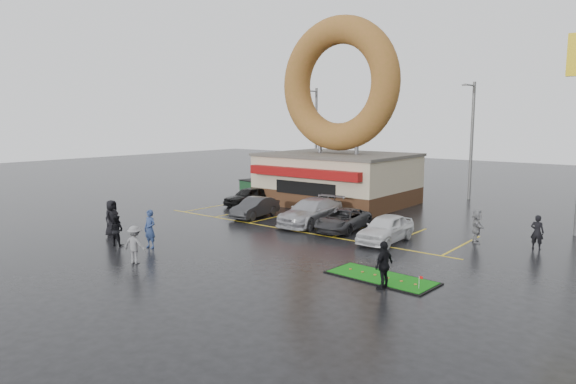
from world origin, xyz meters
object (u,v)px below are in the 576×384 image
Objects in this scene: person_blue at (150,229)px; dumpster at (252,189)px; car_grey at (343,220)px; putting_green at (381,278)px; car_dgrey at (255,208)px; streetlight_mid at (471,138)px; car_black at (249,196)px; person_cameraman at (384,265)px; streetlight_left at (316,135)px; car_white at (386,228)px; car_silver at (311,212)px; donut_shop at (338,143)px.

dumpster is (-7.36, 15.19, -0.28)m from person_blue.
car_grey reaches higher than putting_green.
person_blue reaches higher than car_dgrey.
streetlight_mid reaches higher than car_black.
person_cameraman is 1.50m from putting_green.
car_dgrey is at bearing -115.32° from person_cameraman.
streetlight_left is 2.11× the size of car_grey.
streetlight_left is 22.56m from car_white.
car_silver reaches higher than car_white.
person_cameraman is at bearing -56.30° from car_grey.
streetlight_left is (-7.00, 6.95, 0.32)m from donut_shop.
dumpster is (-6.96, -1.77, -3.81)m from donut_shop.
person_cameraman reaches higher than putting_green.
car_white reaches higher than car_grey.
streetlight_left reaches higher than car_dgrey.
dumpster is at bearing -121.42° from person_cameraman.
dumpster is (-6.01, 6.22, 0.02)m from car_dgrey.
car_white is at bearing -24.73° from car_grey.
person_blue is 1.04× the size of person_cameraman.
car_grey is (-1.50, -15.68, -4.19)m from streetlight_mid.
car_black is 10.21m from car_grey.
car_dgrey is at bearing -116.50° from streetlight_mid.
person_cameraman is 0.99× the size of dumpster.
car_black is 12.89m from person_blue.
donut_shop reaches higher than streetlight_mid.
streetlight_mid is 4.83× the size of person_blue.
donut_shop is 3.55× the size of car_dgrey.
car_silver is 11.61m from dumpster.
streetlight_mid is 2.11× the size of car_grey.
donut_shop reaches higher than car_silver.
person_blue is 16.89m from dumpster.
car_black is at bearing -131.03° from donut_shop.
putting_green is (11.08, 2.70, -0.90)m from person_blue.
car_black is at bearing 131.19° from car_dgrey.
dumpster is at bearing -145.16° from streetlight_mid.
streetlight_mid is (14.00, 1.00, 0.00)m from streetlight_left.
person_cameraman is (13.08, -7.33, 0.27)m from car_dgrey.
person_blue is (-8.29, -8.23, 0.24)m from car_white.
car_silver is (4.07, 0.46, 0.13)m from car_dgrey.
car_dgrey is (6.06, -14.93, -4.15)m from streetlight_left.
donut_shop is 9.87m from streetlight_left.
streetlight_left is at bearing 101.00° from dumpster.
streetlight_left reaches higher than person_blue.
person_blue is (-6.59, -24.91, -3.85)m from streetlight_mid.
car_white is 11.68m from person_blue.
car_white is at bearing -11.98° from car_black.
putting_green is at bearing -51.16° from donut_shop.
donut_shop is 3.16× the size of car_grey.
streetlight_mid reaches higher than car_grey.
car_black is 18.35m from putting_green.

